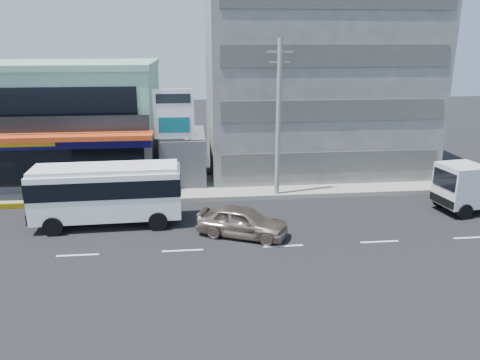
# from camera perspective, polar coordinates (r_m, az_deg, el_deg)

# --- Properties ---
(ground) EXTENTS (120.00, 120.00, 0.00)m
(ground) POSITION_cam_1_polar(r_m,az_deg,el_deg) (23.29, -7.01, -8.53)
(ground) COLOR black
(ground) RESTS_ON ground
(sidewalk) EXTENTS (70.00, 5.00, 0.30)m
(sidewalk) POSITION_cam_1_polar(r_m,az_deg,el_deg) (32.38, 2.08, -0.77)
(sidewalk) COLOR gray
(sidewalk) RESTS_ON ground
(shop_building) EXTENTS (12.40, 11.70, 8.00)m
(shop_building) POSITION_cam_1_polar(r_m,az_deg,el_deg) (36.54, -19.66, 6.50)
(shop_building) COLOR #4E4E53
(shop_building) RESTS_ON ground
(concrete_building) EXTENTS (16.00, 12.00, 14.00)m
(concrete_building) POSITION_cam_1_polar(r_m,az_deg,el_deg) (37.38, 8.78, 12.12)
(concrete_building) COLOR gray
(concrete_building) RESTS_ON ground
(gap_structure) EXTENTS (3.00, 6.00, 3.50)m
(gap_structure) POSITION_cam_1_polar(r_m,az_deg,el_deg) (34.06, -6.85, 2.80)
(gap_structure) COLOR #4E4E53
(gap_structure) RESTS_ON ground
(satellite_dish) EXTENTS (1.50, 1.50, 0.15)m
(satellite_dish) POSITION_cam_1_polar(r_m,az_deg,el_deg) (32.69, -6.97, 5.48)
(satellite_dish) COLOR slate
(satellite_dish) RESTS_ON gap_structure
(billboard) EXTENTS (2.60, 0.18, 6.90)m
(billboard) POSITION_cam_1_polar(r_m,az_deg,el_deg) (30.70, -8.05, 7.28)
(billboard) COLOR gray
(billboard) RESTS_ON ground
(utility_pole_near) EXTENTS (1.60, 0.30, 10.00)m
(utility_pole_near) POSITION_cam_1_polar(r_m,az_deg,el_deg) (29.36, 4.71, 7.39)
(utility_pole_near) COLOR #999993
(utility_pole_near) RESTS_ON ground
(minibus) EXTENTS (8.07, 3.01, 3.35)m
(minibus) POSITION_cam_1_polar(r_m,az_deg,el_deg) (26.60, -15.90, -1.19)
(minibus) COLOR white
(minibus) RESTS_ON ground
(sedan) EXTENTS (5.13, 3.69, 1.62)m
(sedan) POSITION_cam_1_polar(r_m,az_deg,el_deg) (24.46, 0.28, -5.05)
(sedan) COLOR #BFA792
(sedan) RESTS_ON ground
(motorcycle_rider) EXTENTS (1.72, 0.94, 2.09)m
(motorcycle_rider) POSITION_cam_1_polar(r_m,az_deg,el_deg) (28.37, -22.56, -3.52)
(motorcycle_rider) COLOR #4D0F0B
(motorcycle_rider) RESTS_ON ground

